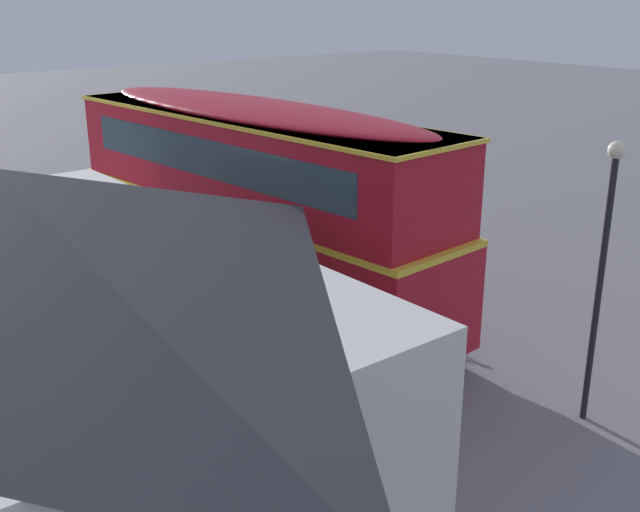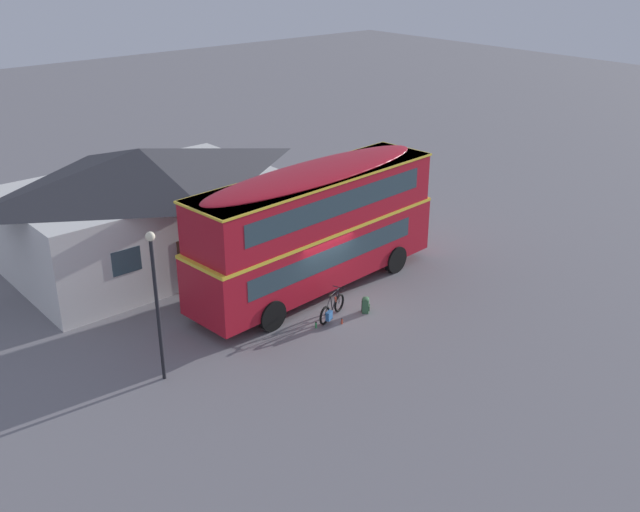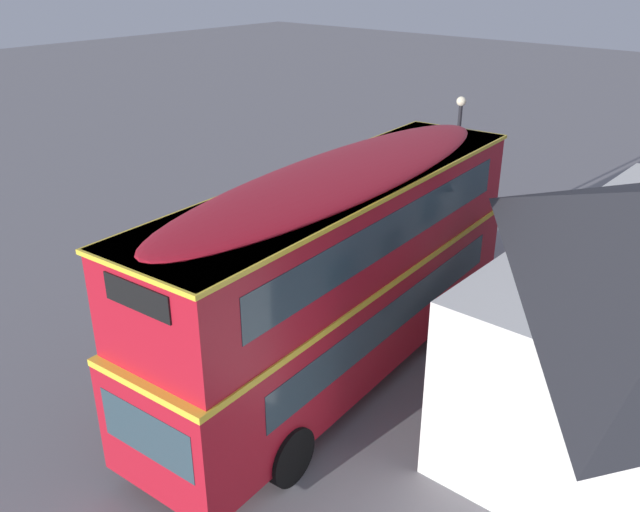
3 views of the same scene
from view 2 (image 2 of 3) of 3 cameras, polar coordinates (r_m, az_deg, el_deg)
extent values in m
plane|color=slate|center=(26.86, 0.41, -3.63)|extent=(120.00, 120.00, 0.00)
cylinder|color=black|center=(30.56, 2.47, 1.02)|extent=(1.12, 0.37, 1.10)
cylinder|color=black|center=(29.15, 5.92, -0.26)|extent=(1.12, 0.37, 1.10)
cylinder|color=black|center=(26.50, -7.23, -2.90)|extent=(1.12, 0.37, 1.10)
cylinder|color=black|center=(24.85, -3.80, -4.66)|extent=(1.12, 0.37, 1.10)
cube|color=#B21423|center=(27.23, -0.34, 0.31)|extent=(10.80, 3.39, 2.10)
cube|color=yellow|center=(26.82, -0.35, 2.43)|extent=(10.82, 3.41, 0.12)
cube|color=#B21423|center=(26.48, -0.35, 4.41)|extent=(10.48, 3.31, 1.90)
ellipsoid|color=#B21423|center=(26.16, -0.36, 6.53)|extent=(10.26, 3.25, 0.36)
cube|color=#2D424C|center=(30.83, 6.66, 3.52)|extent=(0.23, 2.05, 0.90)
cube|color=black|center=(30.00, 6.70, 7.64)|extent=(0.18, 1.38, 0.44)
cube|color=#2D424C|center=(26.19, 1.26, 0.03)|extent=(8.26, 0.74, 0.76)
cube|color=#2D424C|center=(25.63, 1.57, 4.08)|extent=(8.69, 0.78, 0.80)
cube|color=#2D424C|center=(27.82, -2.44, 1.48)|extent=(8.26, 0.74, 0.76)
cube|color=#2D424C|center=(27.26, -2.16, 5.30)|extent=(8.69, 0.78, 0.80)
cube|color=yellow|center=(26.19, -0.36, 6.28)|extent=(10.59, 3.40, 0.08)
torus|color=black|center=(26.07, 1.51, -3.69)|extent=(0.66, 0.32, 0.68)
torus|color=black|center=(25.23, 0.37, -4.68)|extent=(0.66, 0.32, 0.68)
cylinder|color=#B2B2B7|center=(26.07, 1.51, -3.69)|extent=(0.08, 0.11, 0.05)
cylinder|color=#B2B2B7|center=(25.23, 0.37, -4.68)|extent=(0.08, 0.11, 0.05)
cylinder|color=black|center=(25.72, 1.22, -3.42)|extent=(0.47, 0.21, 0.68)
cylinder|color=black|center=(25.52, 1.15, -2.85)|extent=(0.57, 0.25, 0.07)
cylinder|color=black|center=(25.49, 0.90, -3.71)|extent=(0.18, 0.10, 0.64)
cylinder|color=black|center=(25.46, 0.67, -4.47)|extent=(0.54, 0.23, 0.09)
cylinder|color=black|center=(25.26, 0.60, -3.91)|extent=(0.42, 0.18, 0.58)
cylinder|color=black|center=(25.91, 1.49, -3.13)|extent=(0.10, 0.06, 0.60)
cylinder|color=black|center=(25.73, 1.46, -2.46)|extent=(0.19, 0.44, 0.03)
ellipsoid|color=black|center=(25.26, 0.81, -3.10)|extent=(0.28, 0.19, 0.06)
cube|color=#2D609E|center=(25.17, 0.71, -4.70)|extent=(0.31, 0.23, 0.32)
cylinder|color=#D84C33|center=(25.72, 1.22, -3.42)|extent=(0.07, 0.07, 0.18)
cube|color=#386642|center=(26.10, 3.59, -3.87)|extent=(0.38, 0.37, 0.54)
ellipsoid|color=#386642|center=(25.98, 3.61, -3.35)|extent=(0.36, 0.36, 0.10)
cube|color=#27472E|center=(26.13, 3.87, -4.05)|extent=(0.19, 0.17, 0.19)
cylinder|color=black|center=(26.18, 3.34, -3.77)|extent=(0.05, 0.05, 0.43)
cylinder|color=black|center=(26.03, 3.31, -3.94)|extent=(0.05, 0.05, 0.43)
cylinder|color=green|center=(25.11, -0.32, -5.44)|extent=(0.07, 0.07, 0.21)
cylinder|color=black|center=(25.05, -0.32, -5.20)|extent=(0.04, 0.04, 0.03)
cylinder|color=#D84C33|center=(25.38, 1.73, -5.14)|extent=(0.07, 0.07, 0.18)
cylinder|color=black|center=(25.33, 1.73, -4.94)|extent=(0.04, 0.04, 0.03)
cube|color=silver|center=(30.24, -13.42, 2.54)|extent=(10.31, 6.69, 3.48)
pyramid|color=#38383D|center=(29.48, -13.87, 6.92)|extent=(10.71, 7.10, 1.35)
cube|color=#3D2319|center=(27.81, -10.05, -0.61)|extent=(1.10, 0.05, 2.10)
cube|color=#2D424C|center=(26.38, -14.91, -0.40)|extent=(1.10, 0.05, 0.90)
cube|color=#2D424C|center=(28.73, -5.83, 2.33)|extent=(1.10, 0.05, 0.90)
cylinder|color=black|center=(21.86, -12.58, -4.32)|extent=(0.11, 0.11, 4.56)
sphere|color=#F2E5BF|center=(20.86, -13.16, 1.50)|extent=(0.28, 0.28, 0.28)
camera|label=1|loc=(28.77, -35.42, 8.62)|focal=42.94mm
camera|label=3|loc=(37.55, 3.45, 17.89)|focal=37.46mm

